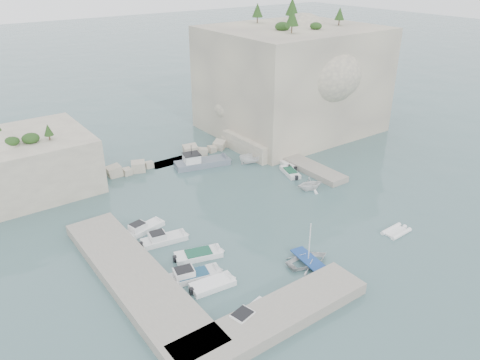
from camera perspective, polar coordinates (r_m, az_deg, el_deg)
ground at (r=53.19m, az=3.81°, el=-5.19°), size 400.00×400.00×0.00m
cliff_east at (r=80.36m, az=6.31°, el=12.05°), size 26.00×22.00×17.00m
cliff_terrace at (r=72.64m, az=2.75°, el=4.69°), size 8.00×10.00×2.50m
outcrop_west at (r=65.05m, az=-24.87°, el=1.79°), size 16.00×14.00×7.00m
quay_west at (r=44.87m, az=-12.68°, el=-11.56°), size 5.00×24.00×1.10m
quay_south at (r=39.92m, az=4.15°, el=-16.36°), size 18.00×4.00×1.10m
ledge_east at (r=67.71m, az=7.28°, el=2.12°), size 3.00×16.00×0.80m
breakwater at (r=68.90m, az=-8.53°, el=2.74°), size 28.00×3.00×1.40m
motorboat_a at (r=52.56m, az=-11.65°, el=-6.13°), size 5.47×2.65×1.40m
motorboat_b at (r=50.38m, az=-9.19°, el=-7.42°), size 5.45×2.54×1.40m
motorboat_c at (r=47.63m, az=-5.07°, el=-9.32°), size 5.43×3.21×0.70m
motorboat_d at (r=44.87m, az=-5.79°, el=-11.85°), size 6.07×3.01×1.40m
motorboat_e at (r=43.77m, az=-3.35°, el=-12.86°), size 4.62×2.30×0.70m
motorboat_f at (r=40.38m, az=1.02°, el=-16.75°), size 5.78×2.90×1.40m
rowboat at (r=47.09m, az=8.29°, el=-9.98°), size 4.92×3.79×0.94m
inflatable_dinghy at (r=53.96m, az=18.47°, el=-6.12°), size 3.50×1.78×0.44m
tender_east_a at (r=60.98m, az=8.50°, el=-1.15°), size 4.21×3.87×1.86m
tender_east_b at (r=64.97m, az=6.11°, el=0.74°), size 2.76×4.68×0.70m
tender_east_c at (r=67.50m, az=5.79°, el=1.75°), size 1.98×4.39×0.70m
tender_east_d at (r=68.20m, az=1.69°, el=2.13°), size 4.78×2.78×1.74m
work_boat at (r=67.38m, az=-4.58°, el=1.76°), size 8.96×4.53×2.20m
rowboat_mast at (r=45.65m, az=8.49°, el=-7.35°), size 0.10×0.10×4.20m
vegetation at (r=76.42m, az=2.87°, el=18.66°), size 53.48×13.88×13.40m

